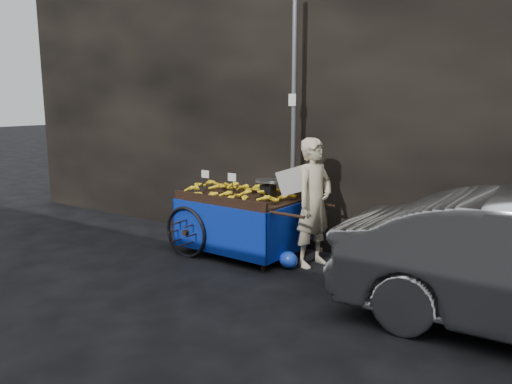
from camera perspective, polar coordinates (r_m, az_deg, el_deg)
The scene contains 6 objects.
ground at distance 7.18m, azimuth -3.21°, elevation -9.08°, with size 80.00×80.00×0.00m, color black.
building_wall at distance 8.80m, azimuth 9.16°, elevation 11.01°, with size 13.50×2.00×5.00m.
street_pole at distance 7.69m, azimuth 4.32°, elevation 7.53°, with size 0.12×0.10×4.00m.
banana_cart at distance 7.79m, azimuth -2.18°, elevation -1.24°, with size 2.48×1.27×1.32m.
vendor at distance 7.26m, azimuth 6.62°, elevation -1.20°, with size 0.83×0.76×1.87m.
plastic_bag at distance 7.27m, azimuth 3.74°, elevation -7.76°, with size 0.28×0.23×0.25m, color #1737B2.
Camera 1 is at (4.08, -5.39, 2.41)m, focal length 35.00 mm.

